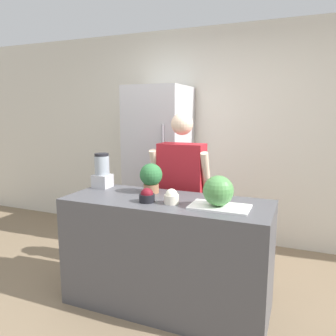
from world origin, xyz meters
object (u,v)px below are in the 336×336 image
object	(u,v)px
person	(182,195)
bowl_cream	(171,197)
bowl_cherries	(147,196)
blender	(102,172)
potted_plant	(151,177)
refrigerator	(159,166)
watermelon	(218,191)

from	to	relation	value
person	bowl_cream	size ratio (longest dim) A/B	13.76
person	bowl_cherries	xyz separation A→B (m)	(-0.04, -0.67, 0.15)
person	blender	xyz separation A→B (m)	(-0.64, -0.38, 0.25)
bowl_cream	potted_plant	size ratio (longest dim) A/B	0.45
refrigerator	bowl_cream	xyz separation A→B (m)	(0.70, -1.35, 0.01)
watermelon	refrigerator	bearing A→B (deg)	128.55
watermelon	blender	xyz separation A→B (m)	(-1.14, 0.23, 0.02)
refrigerator	bowl_cherries	distance (m)	1.47
bowl_cream	blender	size ratio (longest dim) A/B	0.37
bowl_cream	blender	bearing A→B (deg)	161.58
bowl_cherries	bowl_cream	xyz separation A→B (m)	(0.19, 0.03, 0.00)
person	potted_plant	world-z (taller)	person
watermelon	bowl_cherries	world-z (taller)	watermelon
person	potted_plant	size ratio (longest dim) A/B	6.22
person	bowl_cherries	size ratio (longest dim) A/B	13.05
blender	potted_plant	size ratio (longest dim) A/B	1.24
bowl_cream	refrigerator	bearing A→B (deg)	117.42
refrigerator	potted_plant	size ratio (longest dim) A/B	7.41
refrigerator	blender	size ratio (longest dim) A/B	5.98
person	watermelon	world-z (taller)	person
bowl_cherries	blender	bearing A→B (deg)	153.96
bowl_cherries	potted_plant	xyz separation A→B (m)	(-0.10, 0.28, 0.09)
refrigerator	potted_plant	distance (m)	1.18
person	blender	distance (m)	0.78
person	bowl_cherries	world-z (taller)	person
watermelon	blender	world-z (taller)	blender
bowl_cherries	potted_plant	size ratio (longest dim) A/B	0.48
bowl_cream	potted_plant	bearing A→B (deg)	138.89
watermelon	bowl_cherries	size ratio (longest dim) A/B	1.83
bowl_cream	bowl_cherries	bearing A→B (deg)	-171.32
refrigerator	watermelon	world-z (taller)	refrigerator
blender	person	bearing A→B (deg)	30.85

